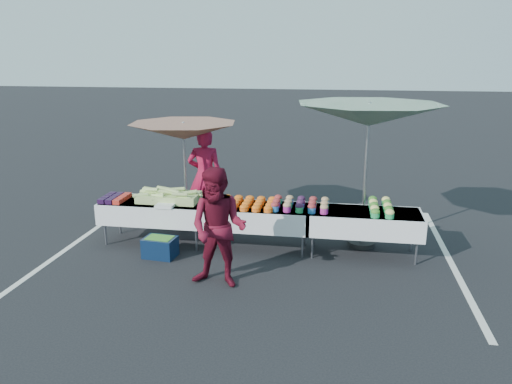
% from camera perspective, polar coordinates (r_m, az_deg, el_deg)
% --- Properties ---
extents(ground, '(80.00, 80.00, 0.00)m').
position_cam_1_polar(ground, '(8.68, 0.00, -6.37)').
color(ground, black).
extents(stripe_left, '(0.10, 5.00, 0.00)m').
position_cam_1_polar(stripe_left, '(9.70, -19.05, -4.85)').
color(stripe_left, silver).
rests_on(stripe_left, ground).
extents(stripe_right, '(0.10, 5.00, 0.00)m').
position_cam_1_polar(stripe_right, '(8.78, 21.24, -7.22)').
color(stripe_right, silver).
rests_on(stripe_right, ground).
extents(table_left, '(1.86, 0.81, 0.75)m').
position_cam_1_polar(table_left, '(8.94, -11.46, -2.06)').
color(table_left, white).
rests_on(table_left, ground).
extents(table_center, '(1.86, 0.81, 0.75)m').
position_cam_1_polar(table_center, '(8.48, 0.00, -2.71)').
color(table_center, white).
rests_on(table_center, ground).
extents(table_right, '(1.86, 0.81, 0.75)m').
position_cam_1_polar(table_right, '(8.39, 12.24, -3.29)').
color(table_right, white).
rests_on(table_right, ground).
extents(berry_punnets, '(0.40, 0.54, 0.08)m').
position_cam_1_polar(berry_punnets, '(9.11, -15.84, -0.67)').
color(berry_punnets, black).
rests_on(berry_punnets, table_left).
extents(corn_pile, '(1.16, 0.57, 0.26)m').
position_cam_1_polar(corn_pile, '(8.83, -9.90, -0.47)').
color(corn_pile, '#92AC58').
rests_on(corn_pile, table_left).
extents(plastic_bags, '(0.30, 0.25, 0.05)m').
position_cam_1_polar(plastic_bags, '(8.52, -10.35, -1.54)').
color(plastic_bags, white).
rests_on(plastic_bags, table_left).
extents(carrot_bowls, '(0.95, 0.69, 0.11)m').
position_cam_1_polar(carrot_bowls, '(8.43, -1.02, -1.28)').
color(carrot_bowls, orange).
rests_on(carrot_bowls, table_center).
extents(potato_cups, '(0.94, 0.58, 0.16)m').
position_cam_1_polar(potato_cups, '(8.32, 5.10, -1.35)').
color(potato_cups, '#2569AD').
rests_on(potato_cups, table_right).
extents(bean_baskets, '(0.36, 0.86, 0.15)m').
position_cam_1_polar(bean_baskets, '(8.41, 14.07, -1.64)').
color(bean_baskets, '#259751').
rests_on(bean_baskets, table_right).
extents(vendor, '(0.71, 0.49, 1.87)m').
position_cam_1_polar(vendor, '(9.80, -5.83, 1.86)').
color(vendor, '#AA1337').
rests_on(vendor, ground).
extents(customer, '(0.91, 0.75, 1.74)m').
position_cam_1_polar(customer, '(7.05, -4.30, -4.14)').
color(customer, maroon).
rests_on(customer, ground).
extents(umbrella_left, '(2.41, 2.41, 2.05)m').
position_cam_1_polar(umbrella_left, '(9.29, -8.30, 6.80)').
color(umbrella_left, black).
rests_on(umbrella_left, ground).
extents(umbrella_right, '(3.01, 3.01, 2.49)m').
position_cam_1_polar(umbrella_right, '(8.42, 12.77, 8.48)').
color(umbrella_right, black).
rests_on(umbrella_right, ground).
extents(storage_bin, '(0.55, 0.43, 0.34)m').
position_cam_1_polar(storage_bin, '(8.40, -10.91, -6.16)').
color(storage_bin, '#0B1C37').
rests_on(storage_bin, ground).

